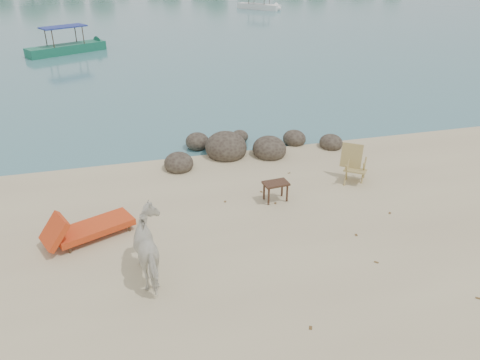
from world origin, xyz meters
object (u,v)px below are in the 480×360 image
object	(u,v)px
deck_chair	(356,166)
boat_near	(64,31)
lounge_chair	(94,225)
side_table	(276,192)
boulders	(242,148)
cow	(153,249)

from	to	relation	value
deck_chair	boat_near	bearing A→B (deg)	149.56
lounge_chair	side_table	bearing A→B (deg)	-16.51
lounge_chair	deck_chair	bearing A→B (deg)	-15.04
boulders	cow	bearing A→B (deg)	-120.76
cow	deck_chair	xyz separation A→B (m)	(6.19, 2.95, -0.17)
boulders	lounge_chair	size ratio (longest dim) A/B	2.73
cow	deck_chair	world-z (taller)	cow
side_table	deck_chair	distance (m)	2.72
side_table	lounge_chair	size ratio (longest dim) A/B	0.30
lounge_chair	boat_near	bearing A→B (deg)	71.93
cow	lounge_chair	xyz separation A→B (m)	(-1.25, 1.89, -0.36)
deck_chair	boulders	bearing A→B (deg)	168.89
deck_chair	boat_near	size ratio (longest dim) A/B	0.18
cow	side_table	size ratio (longest dim) A/B	2.45
boulders	deck_chair	xyz separation A→B (m)	(2.69, -2.94, 0.33)
side_table	boulders	bearing A→B (deg)	85.30
lounge_chair	boat_near	world-z (taller)	boat_near
side_table	lounge_chair	xyz separation A→B (m)	(-4.79, -0.56, 0.07)
boulders	side_table	distance (m)	3.44
boat_near	cow	bearing A→B (deg)	-110.85
side_table	deck_chair	xyz separation A→B (m)	(2.66, 0.50, 0.26)
boulders	cow	xyz separation A→B (m)	(-3.50, -5.88, 0.50)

